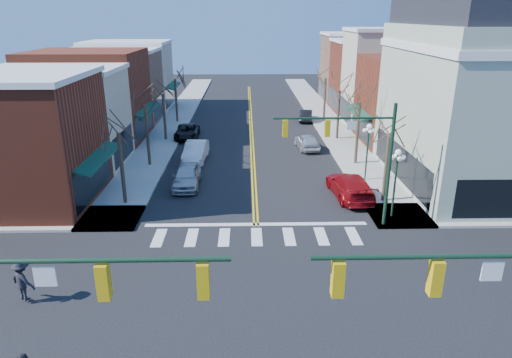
{
  "coord_description": "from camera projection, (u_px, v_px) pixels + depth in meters",
  "views": [
    {
      "loc": [
        -0.54,
        -16.46,
        11.58
      ],
      "look_at": [
        -0.0,
        7.9,
        2.8
      ],
      "focal_mm": 32.0,
      "sensor_mm": 36.0,
      "label": 1
    }
  ],
  "objects": [
    {
      "name": "ground",
      "position": [
        260.0,
        303.0,
        19.42
      ],
      "size": [
        160.0,
        160.0,
        0.0
      ],
      "primitive_type": "plane",
      "color": "black",
      "rests_on": "ground"
    },
    {
      "name": "sidewalk_left",
      "position": [
        148.0,
        161.0,
        38.02
      ],
      "size": [
        3.5,
        70.0,
        0.15
      ],
      "primitive_type": "cube",
      "color": "#9E9B93",
      "rests_on": "ground"
    },
    {
      "name": "sidewalk_right",
      "position": [
        357.0,
        160.0,
        38.39
      ],
      "size": [
        3.5,
        70.0,
        0.15
      ],
      "primitive_type": "cube",
      "color": "#9E9B93",
      "rests_on": "ground"
    },
    {
      "name": "bldg_left_brick_a",
      "position": [
        10.0,
        142.0,
        28.79
      ],
      "size": [
        10.0,
        8.5,
        8.0
      ],
      "primitive_type": "cube",
      "color": "maroon",
      "rests_on": "ground"
    },
    {
      "name": "bldg_left_stucco_a",
      "position": [
        58.0,
        120.0,
        36.17
      ],
      "size": [
        10.0,
        7.0,
        7.5
      ],
      "primitive_type": "cube",
      "color": "#B8AE98",
      "rests_on": "ground"
    },
    {
      "name": "bldg_left_brick_b",
      "position": [
        89.0,
        96.0,
        43.52
      ],
      "size": [
        10.0,
        9.0,
        8.5
      ],
      "primitive_type": "cube",
      "color": "maroon",
      "rests_on": "ground"
    },
    {
      "name": "bldg_left_tan",
      "position": [
        113.0,
        87.0,
        51.4
      ],
      "size": [
        10.0,
        7.5,
        7.8
      ],
      "primitive_type": "cube",
      "color": "#8A644C",
      "rests_on": "ground"
    },
    {
      "name": "bldg_left_stucco_b",
      "position": [
        130.0,
        77.0,
        58.62
      ],
      "size": [
        10.0,
        8.0,
        8.2
      ],
      "primitive_type": "cube",
      "color": "#B8AE98",
      "rests_on": "ground"
    },
    {
      "name": "bldg_right_brick_a",
      "position": [
        417.0,
        101.0,
        42.61
      ],
      "size": [
        10.0,
        8.5,
        8.0
      ],
      "primitive_type": "cube",
      "color": "maroon",
      "rests_on": "ground"
    },
    {
      "name": "bldg_right_stucco",
      "position": [
        393.0,
        79.0,
        49.56
      ],
      "size": [
        10.0,
        7.0,
        10.0
      ],
      "primitive_type": "cube",
      "color": "#B8AE98",
      "rests_on": "ground"
    },
    {
      "name": "bldg_right_brick_b",
      "position": [
        374.0,
        77.0,
        56.86
      ],
      "size": [
        10.0,
        8.0,
        8.5
      ],
      "primitive_type": "cube",
      "color": "maroon",
      "rests_on": "ground"
    },
    {
      "name": "bldg_right_tan",
      "position": [
        359.0,
        68.0,
        64.3
      ],
      "size": [
        10.0,
        8.0,
        9.0
      ],
      "primitive_type": "cube",
      "color": "#8A644C",
      "rests_on": "ground"
    },
    {
      "name": "victorian_corner",
      "position": [
        495.0,
        91.0,
        31.14
      ],
      "size": [
        12.25,
        14.25,
        13.3
      ],
      "color": "#A1AC95",
      "rests_on": "ground"
    },
    {
      "name": "traffic_mast_near_left",
      "position": [
        36.0,
        324.0,
        10.75
      ],
      "size": [
        6.6,
        0.28,
        7.2
      ],
      "color": "#14331E",
      "rests_on": "ground"
    },
    {
      "name": "traffic_mast_near_right",
      "position": [
        500.0,
        318.0,
        10.98
      ],
      "size": [
        6.6,
        0.28,
        7.2
      ],
      "color": "#14331E",
      "rests_on": "ground"
    },
    {
      "name": "traffic_mast_far_right",
      "position": [
        358.0,
        149.0,
        24.9
      ],
      "size": [
        6.6,
        0.28,
        7.2
      ],
      "color": "#14331E",
      "rests_on": "ground"
    },
    {
      "name": "lamppost_corner",
      "position": [
        396.0,
        172.0,
        26.58
      ],
      "size": [
        0.36,
        0.36,
        4.33
      ],
      "color": "#14331E",
      "rests_on": "ground"
    },
    {
      "name": "lamppost_midblock",
      "position": [
        368.0,
        143.0,
        32.69
      ],
      "size": [
        0.36,
        0.36,
        4.33
      ],
      "color": "#14331E",
      "rests_on": "ground"
    },
    {
      "name": "tree_left_a",
      "position": [
        122.0,
        170.0,
        28.78
      ],
      "size": [
        0.24,
        0.24,
        4.76
      ],
      "primitive_type": "cylinder",
      "color": "#382B21",
      "rests_on": "ground"
    },
    {
      "name": "tree_left_b",
      "position": [
        148.0,
        136.0,
        36.26
      ],
      "size": [
        0.24,
        0.24,
        5.04
      ],
      "primitive_type": "cylinder",
      "color": "#382B21",
      "rests_on": "ground"
    },
    {
      "name": "tree_left_c",
      "position": [
        164.0,
        118.0,
        43.87
      ],
      "size": [
        0.24,
        0.24,
        4.55
      ],
      "primitive_type": "cylinder",
      "color": "#382B21",
      "rests_on": "ground"
    },
    {
      "name": "tree_left_d",
      "position": [
        176.0,
        101.0,
        51.33
      ],
      "size": [
        0.24,
        0.24,
        4.9
      ],
      "primitive_type": "cylinder",
      "color": "#382B21",
      "rests_on": "ground"
    },
    {
      "name": "tree_right_a",
      "position": [
        386.0,
        169.0,
        29.16
      ],
      "size": [
        0.24,
        0.24,
        4.62
      ],
      "primitive_type": "cylinder",
      "color": "#382B21",
      "rests_on": "ground"
    },
    {
      "name": "tree_right_b",
      "position": [
        357.0,
        134.0,
        36.59
      ],
      "size": [
        0.24,
        0.24,
        5.18
      ],
      "primitive_type": "cylinder",
      "color": "#382B21",
      "rests_on": "ground"
    },
    {
      "name": "tree_right_c",
      "position": [
        338.0,
        115.0,
        44.17
      ],
      "size": [
        0.24,
        0.24,
        4.83
      ],
      "primitive_type": "cylinder",
      "color": "#382B21",
      "rests_on": "ground"
    },
    {
      "name": "tree_right_d",
      "position": [
        325.0,
        100.0,
        51.67
      ],
      "size": [
        0.24,
        0.24,
        4.97
      ],
      "primitive_type": "cylinder",
      "color": "#382B21",
      "rests_on": "ground"
    },
    {
      "name": "car_left_near",
      "position": [
        187.0,
        176.0,
        32.45
      ],
      "size": [
        1.88,
        4.6,
        1.56
      ],
      "primitive_type": "imported",
      "rotation": [
        0.0,
        0.0,
        0.01
      ],
      "color": "#AFAFB4",
      "rests_on": "ground"
    },
    {
      "name": "car_left_mid",
      "position": [
        196.0,
        151.0,
        38.25
      ],
      "size": [
        1.93,
        4.9,
        1.59
      ],
      "primitive_type": "imported",
      "rotation": [
        0.0,
        0.0,
        -0.05
      ],
      "color": "white",
      "rests_on": "ground"
    },
    {
      "name": "car_left_far",
      "position": [
        187.0,
        132.0,
        45.21
      ],
      "size": [
        2.31,
        4.88,
        1.35
      ],
      "primitive_type": "imported",
      "rotation": [
        0.0,
        0.0,
        0.02
      ],
      "color": "black",
      "rests_on": "ground"
    },
    {
      "name": "car_right_near",
      "position": [
        350.0,
        186.0,
        30.55
      ],
      "size": [
        2.7,
        5.67,
        1.6
      ],
      "primitive_type": "imported",
      "rotation": [
        0.0,
        0.0,
        3.23
      ],
      "color": "maroon",
      "rests_on": "ground"
    },
    {
      "name": "car_right_mid",
      "position": [
        307.0,
        141.0,
        41.57
      ],
      "size": [
        2.14,
        4.35,
        1.43
      ],
      "primitive_type": "imported",
      "rotation": [
        0.0,
        0.0,
        3.25
      ],
      "color": "silver",
      "rests_on": "ground"
    },
    {
      "name": "car_right_far",
      "position": [
        306.0,
        115.0,
        52.65
      ],
      "size": [
        1.96,
        4.25,
        1.35
      ],
      "primitive_type": "imported",
      "rotation": [
        0.0,
        0.0,
        3.01
      ],
      "color": "black",
      "rests_on": "ground"
    },
    {
      "name": "pedestrian_dark_b",
      "position": [
        23.0,
        280.0,
        19.16
      ],
      "size": [
        1.38,
        1.15,
        1.85
      ],
      "primitive_type": "imported",
      "rotation": [
        0.0,
        0.0,
        2.67
      ],
      "color": "black",
      "rests_on": "sidewalk_left"
    }
  ]
}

